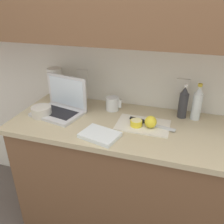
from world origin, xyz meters
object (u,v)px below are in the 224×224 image
knife (144,122)px  bottle_green_soda (197,103)px  bowl_white (42,111)px  paper_towel_roll (56,84)px  measuring_cup (112,104)px  bottle_oil_tall (183,103)px  lemon_whole_beside (151,122)px  lemon_half_cut (136,123)px  cutting_board (143,125)px  laptop (61,105)px

knife → bottle_green_soda: (0.32, 0.18, 0.10)m
bowl_white → paper_towel_roll: 0.31m
measuring_cup → bowl_white: 0.50m
bottle_oil_tall → lemon_whole_beside: bearing=-129.6°
bottle_green_soda → measuring_cup: bearing=-176.8°
lemon_half_cut → paper_towel_roll: 0.76m
bowl_white → paper_towel_roll: paper_towel_roll is taller
lemon_whole_beside → cutting_board: bearing=157.4°
laptop → bottle_green_soda: bearing=23.4°
bottle_oil_tall → paper_towel_roll: size_ratio=0.93×
bowl_white → laptop: bearing=41.9°
paper_towel_roll → laptop: bearing=-52.9°
bottle_green_soda → measuring_cup: size_ratio=2.17×
bottle_green_soda → bottle_oil_tall: bearing=180.0°
lemon_half_cut → measuring_cup: size_ratio=0.65×
knife → lemon_whole_beside: 0.07m
lemon_whole_beside → bowl_white: (-0.75, -0.05, -0.01)m
lemon_half_cut → paper_towel_roll: bearing=160.6°
cutting_board → lemon_half_cut: size_ratio=4.47×
laptop → paper_towel_roll: 0.26m
bottle_green_soda → bottle_oil_tall: bottle_green_soda is taller
cutting_board → paper_towel_roll: size_ratio=1.32×
cutting_board → paper_towel_roll: bearing=163.5°
paper_towel_roll → measuring_cup: bearing=-6.2°
cutting_board → bottle_oil_tall: bottle_oil_tall is taller
knife → measuring_cup: 0.30m
knife → measuring_cup: measuring_cup is taller
lemon_half_cut → lemon_whole_beside: bearing=4.7°
knife → bowl_white: bearing=-159.5°
bottle_green_soda → paper_towel_roll: paper_towel_roll is taller
lemon_whole_beside → measuring_cup: measuring_cup is taller
bottle_green_soda → measuring_cup: bottle_green_soda is taller
knife → bottle_oil_tall: bottle_oil_tall is taller
lemon_whole_beside → paper_towel_roll: paper_towel_roll is taller
knife → lemon_half_cut: lemon_half_cut is taller
bottle_oil_tall → cutting_board: bearing=-139.4°
laptop → measuring_cup: (0.33, 0.15, -0.01)m
bottle_green_soda → paper_towel_roll: bearing=178.9°
laptop → lemon_whole_beside: laptop is taller
bottle_green_soda → knife: bearing=-151.2°
laptop → measuring_cup: laptop is taller
cutting_board → bottle_oil_tall: (0.23, 0.20, 0.11)m
cutting_board → bowl_white: bowl_white is taller
laptop → lemon_whole_beside: (0.64, -0.04, -0.01)m
lemon_whole_beside → laptop: bearing=176.4°
lemon_half_cut → bottle_green_soda: 0.43m
measuring_cup → laptop: bearing=-156.2°
laptop → bottle_green_soda: (0.91, 0.18, 0.05)m
knife → bottle_green_soda: 0.38m
lemon_half_cut → lemon_whole_beside: 0.09m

